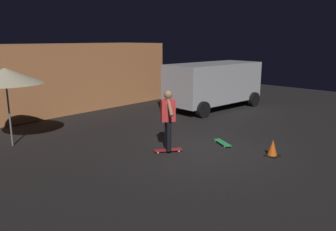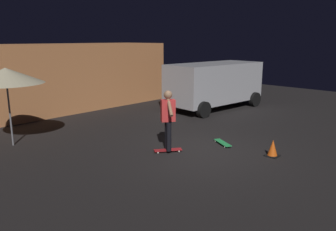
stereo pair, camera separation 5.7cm
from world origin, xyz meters
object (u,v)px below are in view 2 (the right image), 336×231
parked_van (215,83)px  traffic_cone (273,149)px  skateboard_ridden (168,150)px  patio_umbrella (6,76)px  skater (168,116)px  skateboard_spare (223,143)px

parked_van → traffic_cone: bearing=-129.5°
skateboard_ridden → parked_van: bearing=25.0°
patio_umbrella → skateboard_ridden: bearing=-53.4°
patio_umbrella → skateboard_ridden: size_ratio=3.04×
patio_umbrella → skater: bearing=-53.4°
skater → traffic_cone: size_ratio=3.63×
patio_umbrella → skateboard_spare: size_ratio=2.93×
parked_van → patio_umbrella: 8.70m
patio_umbrella → skateboard_ridden: (2.78, -3.73, -2.02)m
traffic_cone → parked_van: bearing=50.5°
skateboard_ridden → skater: size_ratio=0.45×
skateboard_spare → skater: size_ratio=0.47×
patio_umbrella → skateboard_spare: patio_umbrella is taller
patio_umbrella → traffic_cone: 7.72m
parked_van → skateboard_spare: (-4.20, -3.43, -1.11)m
patio_umbrella → traffic_cone: bearing=-53.2°
parked_van → patio_umbrella: (-8.59, 1.02, 0.91)m
skateboard_ridden → skateboard_spare: bearing=-23.7°
skateboard_spare → traffic_cone: (0.10, -1.55, 0.16)m
skateboard_ridden → skateboard_spare: size_ratio=0.96×
parked_van → skateboard_spare: bearing=-140.8°
traffic_cone → skateboard_ridden: bearing=127.1°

